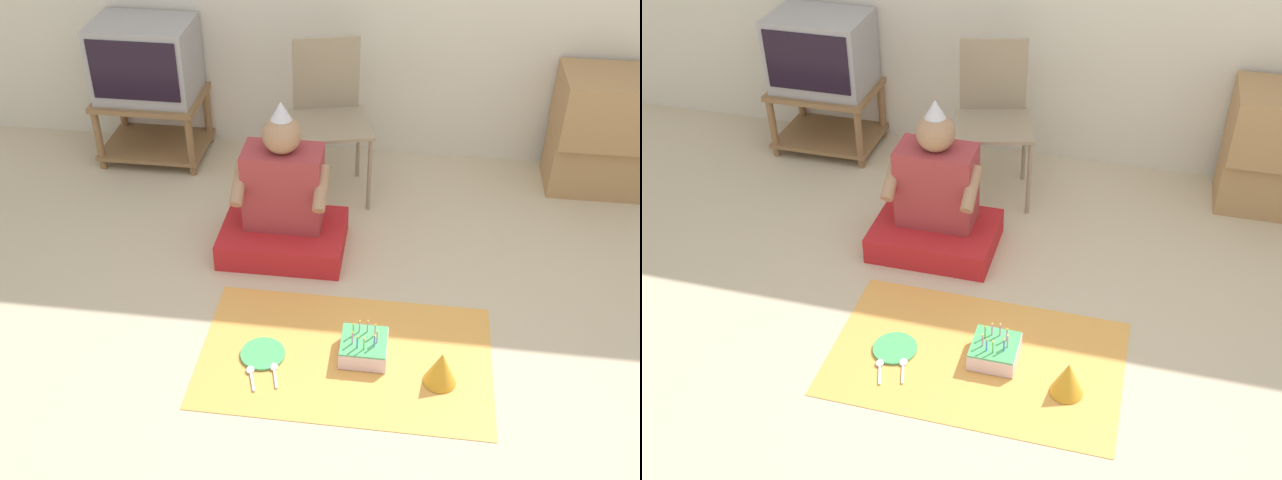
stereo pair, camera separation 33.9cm
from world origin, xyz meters
TOP-DOWN VIEW (x-y plane):
  - ground_plane at (0.00, 0.00)m, footprint 16.00×16.00m
  - tv_stand at (-1.47, 1.71)m, footprint 0.63×0.47m
  - tv at (-1.47, 1.71)m, footprint 0.57×0.42m
  - folding_chair at (-0.36, 1.47)m, footprint 0.51×0.50m
  - cardboard_box_stack at (1.17, 1.69)m, footprint 0.53×0.43m
  - person_seated at (-0.51, 0.86)m, footprint 0.63×0.46m
  - party_cloth at (-0.11, 0.10)m, footprint 1.27×0.78m
  - birthday_cake at (-0.03, 0.11)m, footprint 0.20×0.20m
  - party_hat_blue at (0.30, -0.00)m, footprint 0.14×0.14m
  - paper_plate at (-0.47, 0.06)m, footprint 0.20×0.20m
  - plastic_spoon_near at (-0.41, -0.03)m, footprint 0.06×0.14m
  - plastic_spoon_far at (-0.50, -0.06)m, footprint 0.06×0.14m

SIDE VIEW (x-z plane):
  - ground_plane at x=0.00m, z-range 0.00..0.00m
  - party_cloth at x=-0.11m, z-range 0.00..0.01m
  - paper_plate at x=-0.47m, z-range 0.01..0.02m
  - plastic_spoon_near at x=-0.41m, z-range 0.01..0.02m
  - plastic_spoon_far at x=-0.50m, z-range 0.01..0.02m
  - birthday_cake at x=-0.03m, z-range -0.03..0.13m
  - party_hat_blue at x=0.30m, z-range 0.01..0.17m
  - tv_stand at x=-1.47m, z-range 0.04..0.45m
  - person_seated at x=-0.51m, z-range -0.16..0.66m
  - cardboard_box_stack at x=1.17m, z-range 0.02..0.71m
  - folding_chair at x=-0.36m, z-range 0.07..0.94m
  - tv at x=-1.47m, z-range 0.41..0.85m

